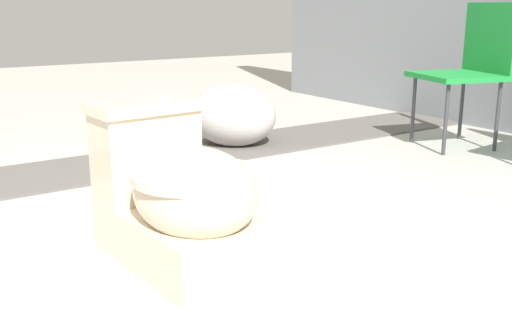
% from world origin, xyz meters
% --- Properties ---
extents(ground_plane, '(14.00, 14.00, 0.00)m').
position_xyz_m(ground_plane, '(0.00, 0.00, 0.00)').
color(ground_plane, '#B7B2A8').
extents(gravel_strip, '(0.56, 8.00, 0.01)m').
position_xyz_m(gravel_strip, '(-1.28, 0.50, 0.01)').
color(gravel_strip, '#605B56').
rests_on(gravel_strip, ground).
extents(toilet, '(0.65, 0.42, 0.52)m').
position_xyz_m(toilet, '(-0.01, 0.16, 0.22)').
color(toilet, beige).
rests_on(toilet, ground).
extents(folding_chair_left, '(0.55, 0.55, 0.83)m').
position_xyz_m(folding_chair_left, '(-0.56, 2.36, 0.51)').
color(folding_chair_left, '#1E8C38').
rests_on(folding_chair_left, ground).
extents(boulder_near, '(0.66, 0.64, 0.37)m').
position_xyz_m(boulder_near, '(-1.33, 1.19, 0.18)').
color(boulder_near, '#B7B2AD').
rests_on(boulder_near, ground).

